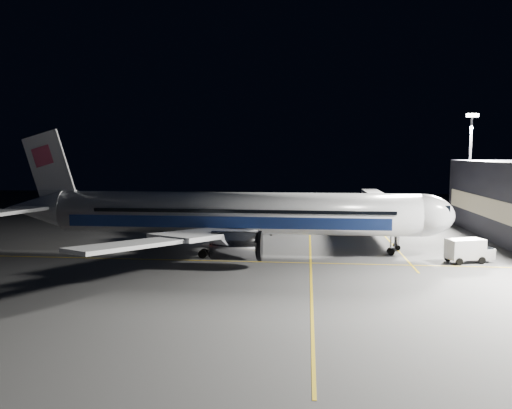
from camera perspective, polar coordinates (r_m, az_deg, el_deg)
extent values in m
plane|color=#4C4C4F|center=(68.01, -2.26, -5.41)|extent=(200.00, 200.00, 0.00)
cube|color=gold|center=(67.34, 6.24, -5.55)|extent=(0.25, 80.00, 0.01)
cube|color=gold|center=(62.20, -3.04, -6.49)|extent=(70.00, 0.25, 0.01)
cube|color=gold|center=(78.18, 15.05, -4.11)|extent=(0.25, 40.00, 0.01)
cylinder|color=silver|center=(67.16, -2.27, -0.97)|extent=(48.00, 5.60, 5.60)
ellipsoid|color=silver|center=(68.05, 18.16, -1.17)|extent=(8.96, 5.60, 5.60)
cube|color=black|center=(68.47, 20.07, -0.35)|extent=(2.20, 3.40, 0.90)
cone|color=silver|center=(76.54, -23.90, -0.40)|extent=(9.00, 5.49, 5.49)
cube|color=navy|center=(70.15, -2.76, -1.41)|extent=(42.24, 0.25, 1.50)
cube|color=navy|center=(64.71, -3.50, -2.04)|extent=(42.24, 0.25, 1.50)
cube|color=silver|center=(75.58, -3.29, -1.42)|extent=(11.36, 15.23, 1.53)
cube|color=silver|center=(60.01, -5.72, -3.37)|extent=(11.36, 15.23, 1.53)
cube|color=silver|center=(88.59, -5.20, 0.23)|extent=(8.57, 13.22, 1.31)
cube|color=silver|center=(49.36, -14.39, -4.55)|extent=(8.57, 13.22, 1.31)
cube|color=silver|center=(80.81, -21.78, 0.21)|extent=(6.20, 9.67, 0.45)
cube|color=silver|center=(71.81, -25.62, -0.62)|extent=(6.20, 9.67, 0.45)
cube|color=white|center=(75.04, -22.57, 4.06)|extent=(7.53, 0.40, 10.28)
cube|color=#DD4B6F|center=(75.40, -23.15, 5.11)|extent=(3.22, 0.55, 3.22)
cylinder|color=#B7B7BF|center=(76.23, -0.41, -2.22)|extent=(5.60, 3.40, 3.40)
cylinder|color=#B7B7BF|center=(58.61, -2.35, -4.72)|extent=(5.60, 3.40, 3.40)
cylinder|color=#9999A0|center=(68.00, 15.16, -4.54)|extent=(0.26, 0.26, 2.50)
cylinder|color=black|center=(68.15, 15.14, -5.20)|extent=(0.90, 0.70, 0.90)
cylinder|color=#9999A0|center=(72.42, -4.13, -3.71)|extent=(0.26, 0.26, 2.50)
cylinder|color=#9999A0|center=(64.11, -5.47, -4.99)|extent=(0.26, 0.26, 2.50)
cylinder|color=black|center=(72.54, -4.13, -4.25)|extent=(1.10, 1.60, 1.10)
cylinder|color=black|center=(64.25, -5.47, -5.60)|extent=(1.10, 1.60, 1.10)
cube|color=brown|center=(84.99, 24.71, -0.25)|extent=(0.15, 36.00, 3.00)
cube|color=#B2B2B7|center=(87.39, 14.09, 0.01)|extent=(3.00, 33.90, 2.80)
cube|color=#B2B2B7|center=(71.84, 15.88, -1.30)|extent=(3.60, 3.20, 3.40)
cylinder|color=#9999A0|center=(72.28, 15.81, -3.70)|extent=(0.70, 0.70, 3.10)
cylinder|color=black|center=(71.62, 15.90, -4.77)|extent=(0.70, 0.30, 0.70)
cylinder|color=black|center=(73.36, 15.66, -4.51)|extent=(0.70, 0.30, 0.70)
cylinder|color=#59595E|center=(102.69, 23.22, 3.59)|extent=(0.44, 0.44, 20.00)
cube|color=#59595E|center=(102.86, 23.46, 9.33)|extent=(2.40, 0.50, 0.80)
cube|color=white|center=(102.53, 23.52, 9.34)|extent=(2.20, 0.15, 0.60)
cube|color=silver|center=(66.11, 22.79, -4.70)|extent=(4.87, 3.49, 2.42)
cube|color=silver|center=(67.79, 24.59, -5.09)|extent=(2.34, 2.54, 1.32)
cube|color=black|center=(67.69, 24.61, -4.63)|extent=(1.85, 2.19, 0.55)
cylinder|color=black|center=(68.16, 23.24, -5.49)|extent=(0.92, 0.54, 0.88)
cylinder|color=black|center=(66.34, 24.42, -5.85)|extent=(0.92, 0.54, 0.88)
cylinder|color=black|center=(66.41, 21.08, -5.70)|extent=(0.92, 0.54, 0.88)
cylinder|color=black|center=(64.55, 22.22, -6.07)|extent=(0.92, 0.54, 0.88)
cube|color=black|center=(86.24, -1.72, -2.44)|extent=(2.67, 1.84, 1.15)
cube|color=black|center=(86.13, -1.72, -1.96)|extent=(1.16, 1.16, 0.63)
sphere|color=#FFF2CC|center=(85.59, -2.19, -2.51)|extent=(0.27, 0.27, 0.27)
sphere|color=#FFF2CC|center=(85.33, -1.51, -2.53)|extent=(0.27, 0.27, 0.27)
cylinder|color=black|center=(86.94, -0.97, -2.69)|extent=(0.65, 0.30, 0.63)
cylinder|color=black|center=(85.23, -1.25, -2.86)|extent=(0.65, 0.30, 0.63)
cylinder|color=black|center=(87.39, -2.17, -2.65)|extent=(0.65, 0.30, 0.63)
cylinder|color=black|center=(85.70, -2.47, -2.82)|extent=(0.65, 0.30, 0.63)
cone|color=#DB4909|center=(75.36, 0.36, -4.07)|extent=(0.36, 0.36, 0.54)
cone|color=#DB4909|center=(75.90, -0.99, -3.94)|extent=(0.45, 0.45, 0.68)
cone|color=#DB4909|center=(82.92, -6.33, -3.18)|extent=(0.37, 0.37, 0.55)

